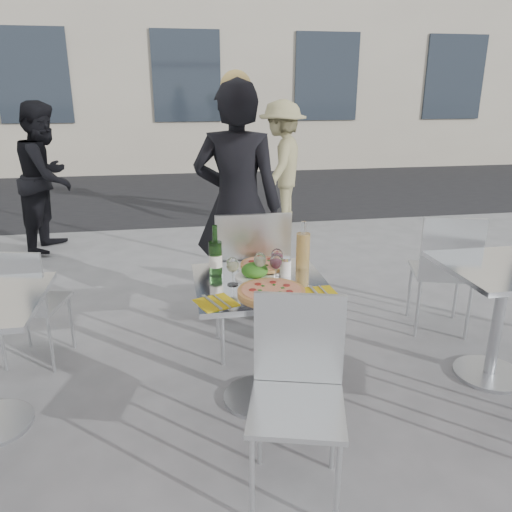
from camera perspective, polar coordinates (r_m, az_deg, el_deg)
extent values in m
plane|color=slate|center=(3.10, 0.50, -15.99)|extent=(80.00, 80.00, 0.00)
cube|color=black|center=(9.19, -6.87, 7.43)|extent=(24.00, 5.00, 0.00)
cylinder|color=#B7BABF|center=(3.09, 0.50, -15.80)|extent=(0.44, 0.44, 0.02)
cylinder|color=#B7BABF|center=(2.90, 0.52, -9.96)|extent=(0.07, 0.07, 0.72)
cube|color=silver|center=(2.75, 0.54, -3.26)|extent=(0.72, 0.72, 0.03)
cylinder|color=#B7BABF|center=(3.63, 25.05, -12.07)|extent=(0.44, 0.44, 0.02)
cylinder|color=#B7BABF|center=(3.47, 25.85, -6.95)|extent=(0.07, 0.07, 0.72)
cube|color=silver|center=(3.34, 26.72, -1.27)|extent=(0.72, 0.72, 0.03)
cylinder|color=silver|center=(3.72, 1.81, -5.30)|extent=(0.03, 0.03, 0.50)
cylinder|color=silver|center=(3.67, -4.42, -5.67)|extent=(0.03, 0.03, 0.50)
cylinder|color=silver|center=(3.36, 3.07, -8.04)|extent=(0.03, 0.03, 0.50)
cylinder|color=silver|center=(3.31, -3.86, -8.51)|extent=(0.03, 0.03, 0.50)
cube|color=silver|center=(3.40, -0.87, -2.82)|extent=(0.48, 0.48, 0.03)
cube|color=silver|center=(3.09, -0.29, 0.25)|extent=(0.47, 0.04, 0.50)
cylinder|color=silver|center=(2.26, -0.46, -24.20)|extent=(0.02, 0.02, 0.44)
cylinder|color=silver|center=(2.26, 9.29, -24.50)|extent=(0.02, 0.02, 0.44)
cylinder|color=silver|center=(2.53, 0.42, -18.82)|extent=(0.02, 0.02, 0.44)
cylinder|color=silver|center=(2.53, 8.82, -19.09)|extent=(0.02, 0.02, 0.44)
cube|color=silver|center=(2.25, 4.67, -17.09)|extent=(0.50, 0.50, 0.02)
cube|color=silver|center=(2.30, 4.93, -9.36)|extent=(0.40, 0.13, 0.44)
cylinder|color=silver|center=(3.76, -20.34, -7.09)|extent=(0.02, 0.02, 0.40)
cylinder|color=silver|center=(3.90, -24.73, -6.75)|extent=(0.02, 0.02, 0.40)
cylinder|color=silver|center=(3.50, -22.38, -9.31)|extent=(0.02, 0.02, 0.40)
cylinder|color=silver|center=(3.65, -27.01, -8.84)|extent=(0.02, 0.02, 0.40)
cube|color=silver|center=(3.62, -24.05, -4.97)|extent=(0.45, 0.45, 0.02)
cube|color=silver|center=(3.39, -25.91, -2.86)|extent=(0.37, 0.11, 0.40)
cylinder|color=silver|center=(4.27, 21.89, -3.86)|extent=(0.02, 0.02, 0.45)
cylinder|color=silver|center=(4.19, 17.14, -3.73)|extent=(0.02, 0.02, 0.45)
cylinder|color=silver|center=(3.95, 23.11, -5.82)|extent=(0.02, 0.02, 0.45)
cylinder|color=silver|center=(3.87, 17.97, -5.74)|extent=(0.02, 0.02, 0.45)
cube|color=silver|center=(3.98, 20.40, -1.65)|extent=(0.52, 0.52, 0.02)
cube|color=silver|center=(3.72, 21.48, 0.71)|extent=(0.41, 0.15, 0.45)
imported|color=black|center=(3.79, -2.15, 5.75)|extent=(0.77, 0.63, 1.83)
imported|color=black|center=(6.09, -22.80, 8.30)|extent=(0.76, 0.90, 1.64)
imported|color=#8E855B|center=(6.57, 2.95, 10.33)|extent=(1.01, 1.22, 1.64)
cylinder|color=#E6A559|center=(2.59, 1.76, -4.06)|extent=(0.35, 0.35, 0.02)
cylinder|color=beige|center=(2.59, 1.76, -3.86)|extent=(0.31, 0.31, 0.00)
cylinder|color=white|center=(2.95, 0.89, -1.27)|extent=(0.32, 0.32, 0.01)
cylinder|color=#E6A559|center=(2.94, 0.90, -1.00)|extent=(0.28, 0.28, 0.02)
cylinder|color=beige|center=(2.94, 0.90, -0.82)|extent=(0.24, 0.24, 0.00)
cylinder|color=white|center=(2.80, -0.15, -2.40)|extent=(0.22, 0.22, 0.01)
ellipsoid|color=#1E6118|center=(2.78, -0.15, -1.65)|extent=(0.15, 0.15, 0.08)
sphere|color=#B21914|center=(2.80, 0.58, -1.27)|extent=(0.03, 0.03, 0.03)
cylinder|color=#234E1D|center=(2.81, -4.65, -0.34)|extent=(0.07, 0.07, 0.20)
cone|color=#234E1D|center=(2.77, -4.70, 1.61)|extent=(0.07, 0.07, 0.03)
cylinder|color=#234E1D|center=(2.76, -4.72, 2.50)|extent=(0.03, 0.03, 0.10)
cylinder|color=silver|center=(2.81, -4.64, -0.54)|extent=(0.07, 0.08, 0.07)
cylinder|color=#DCB25E|center=(2.90, 5.38, 0.49)|extent=(0.08, 0.08, 0.22)
cylinder|color=white|center=(2.86, 5.47, 3.15)|extent=(0.03, 0.03, 0.08)
cylinder|color=white|center=(2.82, 3.38, -1.37)|extent=(0.06, 0.06, 0.09)
cylinder|color=silver|center=(2.81, 3.40, -0.35)|extent=(0.06, 0.06, 0.02)
cylinder|color=white|center=(2.70, -2.67, -3.26)|extent=(0.06, 0.06, 0.00)
cylinder|color=white|center=(2.69, -2.69, -2.41)|extent=(0.01, 0.01, 0.09)
ellipsoid|color=white|center=(2.66, -2.71, -1.01)|extent=(0.07, 0.07, 0.08)
ellipsoid|color=#EEF0A9|center=(2.67, -2.70, -1.21)|extent=(0.05, 0.05, 0.05)
cylinder|color=white|center=(2.78, 0.45, -2.65)|extent=(0.06, 0.06, 0.00)
cylinder|color=white|center=(2.76, 0.45, -1.82)|extent=(0.01, 0.01, 0.09)
ellipsoid|color=white|center=(2.74, 0.45, -0.44)|extent=(0.07, 0.07, 0.08)
ellipsoid|color=#EEF0A9|center=(2.74, 0.45, -0.64)|extent=(0.05, 0.05, 0.05)
cylinder|color=white|center=(2.75, 2.26, -2.87)|extent=(0.06, 0.06, 0.00)
cylinder|color=white|center=(2.73, 2.27, -2.03)|extent=(0.01, 0.01, 0.09)
ellipsoid|color=white|center=(2.71, 2.29, -0.65)|extent=(0.07, 0.07, 0.08)
ellipsoid|color=#4C0A18|center=(2.71, 2.29, -0.84)|extent=(0.05, 0.05, 0.05)
cylinder|color=white|center=(2.84, 2.38, -2.13)|extent=(0.06, 0.06, 0.00)
cylinder|color=white|center=(2.83, 2.39, -1.31)|extent=(0.01, 0.01, 0.09)
ellipsoid|color=white|center=(2.81, 2.41, 0.03)|extent=(0.07, 0.07, 0.08)
ellipsoid|color=#4C0A18|center=(2.81, 2.41, -0.16)|extent=(0.05, 0.05, 0.05)
cube|color=gold|center=(2.49, -4.61, -5.30)|extent=(0.23, 0.23, 0.00)
cube|color=#B7BABF|center=(2.49, -5.07, -5.25)|extent=(0.09, 0.19, 0.00)
cube|color=#B7BABF|center=(2.49, -3.92, -5.17)|extent=(0.07, 0.17, 0.00)
cube|color=gold|center=(2.61, 7.25, -4.23)|extent=(0.19, 0.19, 0.00)
cube|color=#B7BABF|center=(2.60, 6.83, -4.18)|extent=(0.03, 0.20, 0.00)
cube|color=#B7BABF|center=(2.62, 7.88, -4.10)|extent=(0.02, 0.18, 0.00)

